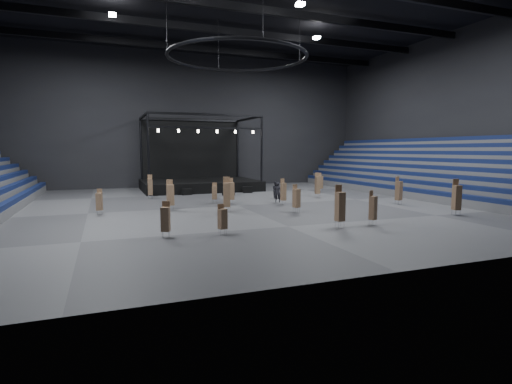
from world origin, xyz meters
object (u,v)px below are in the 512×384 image
object	(u,v)px
chair_stack_1	(296,198)
chair_stack_7	(99,201)
chair_stack_6	(170,194)
chair_stack_8	(166,219)
flight_case_left	(187,192)
chair_stack_15	(231,190)
chair_stack_13	(215,192)
chair_stack_14	(227,194)
chair_stack_11	(457,197)
man_center	(278,192)
chair_stack_12	(373,207)
chair_stack_3	(340,206)
chair_stack_5	(222,218)
stage	(198,178)
crew_member	(276,190)
chair_stack_0	(150,186)
flight_case_mid	(228,191)
chair_stack_4	(283,191)
flight_case_right	(248,190)
chair_stack_10	(399,190)
chair_stack_2	(318,185)
chair_stack_9	(320,182)

from	to	relation	value
chair_stack_1	chair_stack_7	world-z (taller)	chair_stack_1
chair_stack_6	chair_stack_8	bearing A→B (deg)	-103.43
flight_case_left	chair_stack_15	bearing A→B (deg)	-75.36
chair_stack_8	chair_stack_15	bearing A→B (deg)	79.80
chair_stack_13	chair_stack_14	xyz separation A→B (m)	(-0.50, -5.66, 0.42)
chair_stack_11	man_center	size ratio (longest dim) A/B	1.45
chair_stack_12	chair_stack_3	bearing A→B (deg)	159.59
chair_stack_5	chair_stack_8	world-z (taller)	chair_stack_8
stage	crew_member	bearing A→B (deg)	-66.93
chair_stack_0	chair_stack_5	bearing A→B (deg)	-79.59
flight_case_mid	chair_stack_14	distance (m)	12.11
chair_stack_3	chair_stack_4	xyz separation A→B (m)	(1.25, 11.42, -0.21)
chair_stack_3	chair_stack_11	bearing A→B (deg)	3.22
flight_case_right	chair_stack_0	size ratio (longest dim) A/B	0.45
chair_stack_10	man_center	xyz separation A→B (m)	(-9.71, 5.45, -0.36)
chair_stack_3	chair_stack_7	size ratio (longest dim) A/B	1.38
chair_stack_3	chair_stack_12	world-z (taller)	chair_stack_3
flight_case_mid	chair_stack_13	world-z (taller)	chair_stack_13
stage	chair_stack_2	xyz separation A→B (m)	(9.82, -13.24, -0.12)
chair_stack_14	chair_stack_12	bearing A→B (deg)	-34.75
chair_stack_5	chair_stack_7	xyz separation A→B (m)	(-6.87, 10.53, 0.06)
flight_case_right	chair_stack_10	bearing A→B (deg)	-56.13
chair_stack_0	chair_stack_15	size ratio (longest dim) A/B	1.02
chair_stack_0	chair_stack_3	size ratio (longest dim) A/B	0.90
chair_stack_4	man_center	distance (m)	1.46
chair_stack_6	chair_stack_7	world-z (taller)	chair_stack_6
crew_member	chair_stack_10	bearing A→B (deg)	-130.79
chair_stack_15	chair_stack_14	bearing A→B (deg)	-109.73
chair_stack_7	chair_stack_0	bearing A→B (deg)	79.32
chair_stack_9	chair_stack_11	xyz separation A→B (m)	(1.39, -18.31, 0.18)
flight_case_left	chair_stack_5	bearing A→B (deg)	-95.47
chair_stack_1	chair_stack_6	xyz separation A→B (m)	(-9.32, 4.53, 0.16)
chair_stack_13	crew_member	bearing A→B (deg)	28.85
stage	chair_stack_4	bearing A→B (deg)	-75.83
chair_stack_13	chair_stack_15	distance (m)	1.77
chair_stack_4	chair_stack_11	world-z (taller)	chair_stack_11
chair_stack_0	man_center	size ratio (longest dim) A/B	1.29
chair_stack_9	chair_stack_13	world-z (taller)	chair_stack_9
chair_stack_9	chair_stack_12	world-z (taller)	chair_stack_9
chair_stack_2	chair_stack_6	distance (m)	16.39
stage	flight_case_mid	distance (m)	8.22
flight_case_mid	man_center	xyz separation A→B (m)	(2.68, -7.33, 0.51)
chair_stack_4	chair_stack_1	bearing A→B (deg)	-111.01
flight_case_left	chair_stack_11	xyz separation A→B (m)	(16.67, -21.15, 1.07)
flight_case_left	chair_stack_15	world-z (taller)	chair_stack_15
chair_stack_1	chair_stack_11	size ratio (longest dim) A/B	0.81
chair_stack_11	flight_case_left	bearing A→B (deg)	140.15
chair_stack_13	crew_member	world-z (taller)	chair_stack_13
chair_stack_5	chair_stack_15	bearing A→B (deg)	53.67
chair_stack_4	chair_stack_11	distance (m)	14.31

